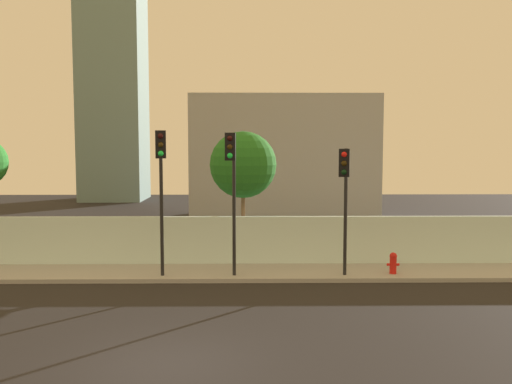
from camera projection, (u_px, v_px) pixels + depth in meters
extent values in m
plane|color=black|center=(165.00, 366.00, 11.82)|extent=(80.00, 80.00, 0.00)
cube|color=#A0A0A0|center=(199.00, 273.00, 19.98)|extent=(36.00, 2.40, 0.15)
cube|color=silver|center=(202.00, 240.00, 21.19)|extent=(36.00, 0.18, 1.80)
cylinder|color=black|center=(345.00, 212.00, 19.21)|extent=(0.12, 0.12, 4.39)
cylinder|color=black|center=(345.00, 152.00, 18.39)|extent=(0.36, 1.29, 0.08)
cube|color=black|center=(344.00, 163.00, 17.78)|extent=(0.38, 0.27, 0.90)
sphere|color=red|center=(344.00, 154.00, 17.64)|extent=(0.18, 0.18, 0.18)
sphere|color=#33260A|center=(344.00, 163.00, 17.67)|extent=(0.18, 0.18, 0.18)
sphere|color=black|center=(344.00, 172.00, 17.69)|extent=(0.18, 0.18, 0.18)
cylinder|color=black|center=(234.00, 205.00, 19.14)|extent=(0.12, 0.12, 4.91)
cylinder|color=black|center=(232.00, 136.00, 18.45)|extent=(0.17, 0.96, 0.08)
cube|color=black|center=(230.00, 147.00, 18.01)|extent=(0.36, 0.23, 0.90)
sphere|color=black|center=(230.00, 138.00, 17.87)|extent=(0.18, 0.18, 0.18)
sphere|color=#33260A|center=(230.00, 147.00, 17.89)|extent=(0.18, 0.18, 0.18)
sphere|color=#19F24C|center=(230.00, 156.00, 17.91)|extent=(0.18, 0.18, 0.18)
cylinder|color=black|center=(161.00, 204.00, 19.10)|extent=(0.12, 0.12, 4.98)
cylinder|color=black|center=(160.00, 134.00, 18.40)|extent=(0.24, 1.00, 0.08)
cube|color=black|center=(161.00, 144.00, 17.94)|extent=(0.37, 0.25, 0.90)
sphere|color=black|center=(160.00, 136.00, 17.80)|extent=(0.18, 0.18, 0.18)
sphere|color=#33260A|center=(161.00, 145.00, 17.82)|extent=(0.18, 0.18, 0.18)
sphere|color=#19F24C|center=(161.00, 154.00, 17.85)|extent=(0.18, 0.18, 0.18)
cylinder|color=red|center=(393.00, 265.00, 19.56)|extent=(0.24, 0.24, 0.58)
sphere|color=red|center=(393.00, 256.00, 19.53)|extent=(0.26, 0.26, 0.26)
cylinder|color=red|center=(388.00, 265.00, 19.55)|extent=(0.10, 0.09, 0.09)
cylinder|color=red|center=(398.00, 265.00, 19.56)|extent=(0.10, 0.09, 0.09)
cylinder|color=brown|center=(243.00, 222.00, 22.22)|extent=(0.16, 0.16, 3.15)
sphere|color=#257022|center=(243.00, 165.00, 22.02)|extent=(2.65, 2.65, 2.65)
cube|color=#A2A2A2|center=(283.00, 158.00, 34.95)|extent=(11.19, 6.00, 7.60)
cube|color=gray|center=(111.00, 3.00, 45.65)|extent=(5.05, 5.00, 32.39)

